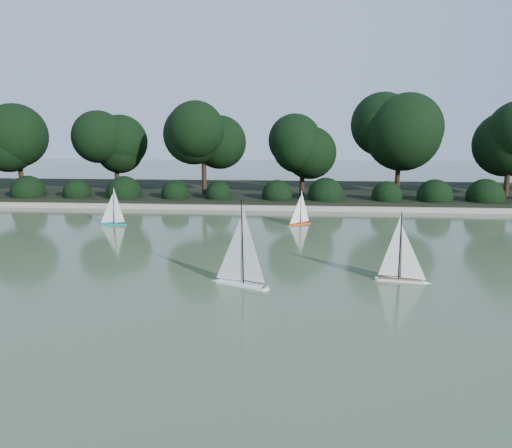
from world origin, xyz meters
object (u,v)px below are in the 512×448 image
object	(u,v)px
sailboat_white_a	(237,271)
sailboat_teal	(111,218)
sailboat_white_b	(405,270)
sailboat_orange	(298,219)

from	to	relation	value
sailboat_white_a	sailboat_teal	bearing A→B (deg)	128.83
sailboat_white_a	sailboat_teal	size ratio (longest dim) A/B	1.36
sailboat_teal	sailboat_white_a	bearing A→B (deg)	-51.17
sailboat_white_b	sailboat_orange	bearing A→B (deg)	109.71
sailboat_white_b	sailboat_orange	distance (m)	6.18
sailboat_white_a	sailboat_orange	bearing A→B (deg)	79.42
sailboat_white_b	sailboat_teal	xyz separation A→B (m)	(-7.95, 5.34, -0.03)
sailboat_teal	sailboat_orange	bearing A→B (deg)	4.62
sailboat_white_a	sailboat_teal	xyz separation A→B (m)	(-4.69, 5.82, -0.07)
sailboat_white_a	sailboat_orange	world-z (taller)	sailboat_white_a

